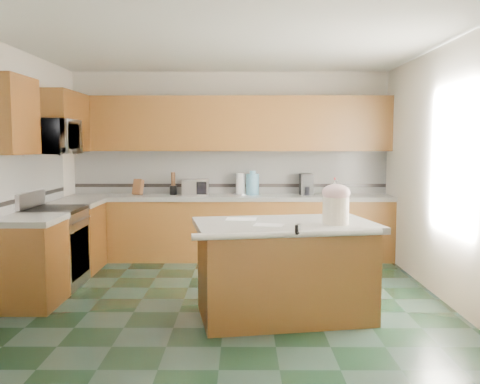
{
  "coord_description": "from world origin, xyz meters",
  "views": [
    {
      "loc": [
        0.17,
        -5.59,
        1.67
      ],
      "look_at": [
        0.15,
        0.35,
        1.12
      ],
      "focal_mm": 40.0,
      "sensor_mm": 36.0,
      "label": 1
    }
  ],
  "objects_px": {
    "treat_jar": "(336,211)",
    "soap_bottle_island": "(338,201)",
    "island_base": "(284,273)",
    "island_top": "(285,225)",
    "knife_block": "(138,187)",
    "coffee_maker": "(306,184)",
    "toaster_oven": "(195,187)"
  },
  "relations": [
    {
      "from": "island_base",
      "to": "toaster_oven",
      "type": "relative_size",
      "value": 4.17
    },
    {
      "from": "knife_block",
      "to": "toaster_oven",
      "type": "height_order",
      "value": "knife_block"
    },
    {
      "from": "soap_bottle_island",
      "to": "knife_block",
      "type": "xyz_separation_m",
      "value": [
        -2.45,
        2.36,
        -0.06
      ]
    },
    {
      "from": "coffee_maker",
      "to": "toaster_oven",
      "type": "bearing_deg",
      "value": 178.36
    },
    {
      "from": "soap_bottle_island",
      "to": "island_base",
      "type": "bearing_deg",
      "value": -132.11
    },
    {
      "from": "island_top",
      "to": "treat_jar",
      "type": "relative_size",
      "value": 6.63
    },
    {
      "from": "island_base",
      "to": "knife_block",
      "type": "distance_m",
      "value": 3.3
    },
    {
      "from": "treat_jar",
      "to": "soap_bottle_island",
      "type": "xyz_separation_m",
      "value": [
        0.09,
        0.39,
        0.04
      ]
    },
    {
      "from": "toaster_oven",
      "to": "coffee_maker",
      "type": "distance_m",
      "value": 1.6
    },
    {
      "from": "treat_jar",
      "to": "island_base",
      "type": "bearing_deg",
      "value": 170.76
    },
    {
      "from": "island_top",
      "to": "knife_block",
      "type": "distance_m",
      "value": 3.25
    },
    {
      "from": "soap_bottle_island",
      "to": "coffee_maker",
      "type": "relative_size",
      "value": 1.11
    },
    {
      "from": "island_top",
      "to": "knife_block",
      "type": "bearing_deg",
      "value": 115.92
    },
    {
      "from": "island_base",
      "to": "coffee_maker",
      "type": "bearing_deg",
      "value": 69.04
    },
    {
      "from": "island_base",
      "to": "soap_bottle_island",
      "type": "relative_size",
      "value": 4.64
    },
    {
      "from": "soap_bottle_island",
      "to": "knife_block",
      "type": "height_order",
      "value": "soap_bottle_island"
    },
    {
      "from": "knife_block",
      "to": "coffee_maker",
      "type": "bearing_deg",
      "value": 17.51
    },
    {
      "from": "island_base",
      "to": "island_top",
      "type": "relative_size",
      "value": 0.94
    },
    {
      "from": "knife_block",
      "to": "coffee_maker",
      "type": "relative_size",
      "value": 0.73
    },
    {
      "from": "island_base",
      "to": "treat_jar",
      "type": "relative_size",
      "value": 6.24
    },
    {
      "from": "island_top",
      "to": "soap_bottle_island",
      "type": "height_order",
      "value": "soap_bottle_island"
    },
    {
      "from": "island_base",
      "to": "knife_block",
      "type": "bearing_deg",
      "value": 115.92
    },
    {
      "from": "island_top",
      "to": "knife_block",
      "type": "height_order",
      "value": "knife_block"
    },
    {
      "from": "treat_jar",
      "to": "coffee_maker",
      "type": "height_order",
      "value": "coffee_maker"
    },
    {
      "from": "treat_jar",
      "to": "toaster_oven",
      "type": "bearing_deg",
      "value": 124.77
    },
    {
      "from": "island_base",
      "to": "island_top",
      "type": "distance_m",
      "value": 0.46
    },
    {
      "from": "treat_jar",
      "to": "soap_bottle_island",
      "type": "bearing_deg",
      "value": 83.05
    },
    {
      "from": "island_base",
      "to": "island_top",
      "type": "bearing_deg",
      "value": -9.88
    },
    {
      "from": "island_base",
      "to": "soap_bottle_island",
      "type": "bearing_deg",
      "value": 16.27
    },
    {
      "from": "island_top",
      "to": "soap_bottle_island",
      "type": "distance_m",
      "value": 0.64
    },
    {
      "from": "island_base",
      "to": "knife_block",
      "type": "height_order",
      "value": "knife_block"
    },
    {
      "from": "island_top",
      "to": "knife_block",
      "type": "relative_size",
      "value": 7.49
    }
  ]
}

